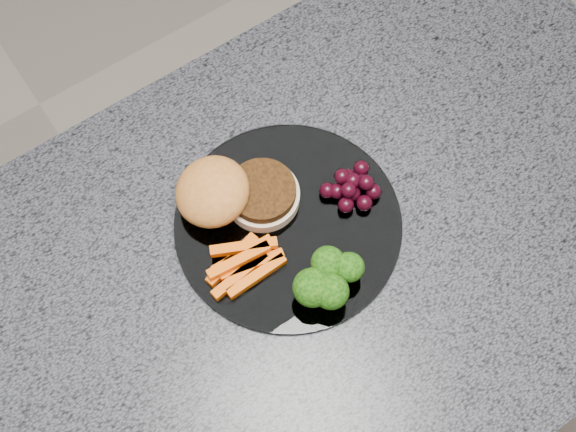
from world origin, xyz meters
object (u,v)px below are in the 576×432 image
(burger, at_px, (230,194))
(grape_bunch, at_px, (352,187))
(island_cabinet, at_px, (246,397))
(plate, at_px, (288,224))

(burger, height_order, grape_bunch, burger)
(island_cabinet, bearing_deg, grape_bunch, 10.53)
(island_cabinet, bearing_deg, burger, 54.22)
(plate, relative_size, grape_bunch, 3.85)
(island_cabinet, distance_m, plate, 0.49)
(island_cabinet, relative_size, burger, 8.09)
(burger, bearing_deg, plate, -46.61)
(island_cabinet, relative_size, plate, 4.62)
(island_cabinet, xyz_separation_m, burger, (0.08, 0.10, 0.50))
(burger, xyz_separation_m, grape_bunch, (0.12, -0.07, -0.01))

